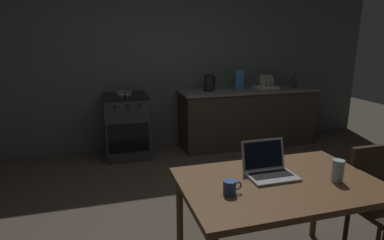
{
  "coord_description": "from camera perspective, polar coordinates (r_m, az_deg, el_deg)",
  "views": [
    {
      "loc": [
        -0.96,
        -2.42,
        1.66
      ],
      "look_at": [
        -0.02,
        0.78,
        0.81
      ],
      "focal_mm": 30.16,
      "sensor_mm": 36.0,
      "label": 1
    }
  ],
  "objects": [
    {
      "name": "ground_plane",
      "position": [
        3.09,
        4.66,
        -18.22
      ],
      "size": [
        12.0,
        12.0,
        0.0
      ],
      "primitive_type": "plane",
      "color": "#473D33"
    },
    {
      "name": "back_wall",
      "position": [
        5.01,
        -1.77,
        11.25
      ],
      "size": [
        6.4,
        0.1,
        2.78
      ],
      "primitive_type": "cube",
      "color": "#494F4C",
      "rests_on": "ground_plane"
    },
    {
      "name": "kitchen_counter",
      "position": [
        5.16,
        9.74,
        0.56
      ],
      "size": [
        2.16,
        0.64,
        0.89
      ],
      "color": "#382D23",
      "rests_on": "ground_plane"
    },
    {
      "name": "stove_oven",
      "position": [
        4.67,
        -11.5,
        -1.02
      ],
      "size": [
        0.6,
        0.62,
        0.89
      ],
      "color": "#2D2D30",
      "rests_on": "ground_plane"
    },
    {
      "name": "dining_table",
      "position": [
        2.25,
        15.13,
        -12.06
      ],
      "size": [
        1.3,
        0.84,
        0.75
      ],
      "color": "brown",
      "rests_on": "ground_plane"
    },
    {
      "name": "chair",
      "position": [
        2.83,
        30.11,
        -11.8
      ],
      "size": [
        0.4,
        0.4,
        0.88
      ],
      "rotation": [
        0.0,
        0.0,
        0.28
      ],
      "color": "#2D2116",
      "rests_on": "ground_plane"
    },
    {
      "name": "laptop",
      "position": [
        2.28,
        13.45,
        -8.42
      ],
      "size": [
        0.32,
        0.27,
        0.22
      ],
      "rotation": [
        0.0,
        0.0,
        -0.05
      ],
      "color": "#99999E",
      "rests_on": "dining_table"
    },
    {
      "name": "electric_kettle",
      "position": [
        4.81,
        3.01,
        6.55
      ],
      "size": [
        0.18,
        0.16,
        0.24
      ],
      "color": "black",
      "rests_on": "kitchen_counter"
    },
    {
      "name": "bottle",
      "position": [
        5.4,
        17.66,
        6.74
      ],
      "size": [
        0.07,
        0.07,
        0.25
      ],
      "color": "#2D2D33",
      "rests_on": "kitchen_counter"
    },
    {
      "name": "frying_pan",
      "position": [
        4.54,
        -11.89,
        4.62
      ],
      "size": [
        0.22,
        0.39,
        0.05
      ],
      "color": "gray",
      "rests_on": "stove_oven"
    },
    {
      "name": "coffee_mug",
      "position": [
        1.98,
        6.74,
        -11.75
      ],
      "size": [
        0.12,
        0.08,
        0.09
      ],
      "color": "#264C8C",
      "rests_on": "dining_table"
    },
    {
      "name": "drinking_glass",
      "position": [
        2.32,
        24.38,
        -8.2
      ],
      "size": [
        0.08,
        0.08,
        0.15
      ],
      "color": "#99B7C6",
      "rests_on": "dining_table"
    },
    {
      "name": "cereal_box",
      "position": [
        5.0,
        8.35,
        7.11
      ],
      "size": [
        0.13,
        0.05,
        0.3
      ],
      "color": "#3372B2",
      "rests_on": "kitchen_counter"
    },
    {
      "name": "dish_rack",
      "position": [
        5.2,
        12.98,
        6.04
      ],
      "size": [
        0.34,
        0.26,
        0.21
      ],
      "color": "silver",
      "rests_on": "kitchen_counter"
    }
  ]
}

